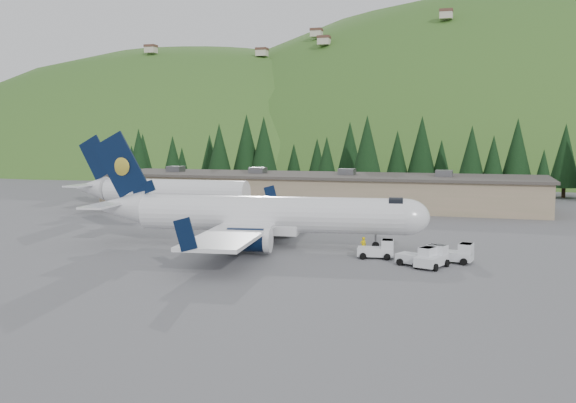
# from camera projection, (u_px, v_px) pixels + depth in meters

# --- Properties ---
(ground) EXTENTS (600.00, 600.00, 0.00)m
(ground) POSITION_uv_depth(u_px,v_px,m) (271.00, 246.00, 65.92)
(ground) COLOR slate
(airliner) EXTENTS (35.54, 33.43, 11.79)m
(airliner) POSITION_uv_depth(u_px,v_px,m) (261.00, 215.00, 65.78)
(airliner) COLOR white
(airliner) RESTS_ON ground
(second_airliner) EXTENTS (27.50, 11.00, 10.05)m
(second_airliner) POSITION_uv_depth(u_px,v_px,m) (157.00, 190.00, 93.76)
(second_airliner) COLOR white
(second_airliner) RESTS_ON ground
(baggage_tug_a) EXTENTS (3.46, 2.32, 1.75)m
(baggage_tug_a) POSITION_uv_depth(u_px,v_px,m) (379.00, 250.00, 59.16)
(baggage_tug_a) COLOR silver
(baggage_tug_a) RESTS_ON ground
(baggage_tug_b) EXTENTS (3.61, 2.50, 1.80)m
(baggage_tug_b) POSITION_uv_depth(u_px,v_px,m) (457.00, 254.00, 57.01)
(baggage_tug_b) COLOR silver
(baggage_tug_b) RESTS_ON ground
(baggage_tug_c) EXTENTS (2.98, 3.83, 1.84)m
(baggage_tug_c) POSITION_uv_depth(u_px,v_px,m) (433.00, 258.00, 55.13)
(baggage_tug_c) COLOR silver
(baggage_tug_c) RESTS_ON ground
(terminal_building) EXTENTS (71.00, 17.00, 6.10)m
(terminal_building) POSITION_uv_depth(u_px,v_px,m) (316.00, 190.00, 103.26)
(terminal_building) COLOR gray
(terminal_building) RESTS_ON ground
(baggage_tug_d) EXTENTS (3.67, 2.96, 1.75)m
(baggage_tug_d) POSITION_uv_depth(u_px,v_px,m) (419.00, 257.00, 55.55)
(baggage_tug_d) COLOR silver
(baggage_tug_d) RESTS_ON ground
(ramp_worker) EXTENTS (0.72, 0.66, 1.66)m
(ramp_worker) POSITION_uv_depth(u_px,v_px,m) (363.00, 246.00, 61.22)
(ramp_worker) COLOR #EDCA00
(ramp_worker) RESTS_ON ground
(tree_line) EXTENTS (112.53, 17.53, 14.40)m
(tree_line) POSITION_uv_depth(u_px,v_px,m) (368.00, 155.00, 122.89)
(tree_line) COLOR black
(tree_line) RESTS_ON ground
(hills) EXTENTS (614.00, 330.00, 300.00)m
(hills) POSITION_uv_depth(u_px,v_px,m) (562.00, 372.00, 256.16)
(hills) COLOR #2A591F
(hills) RESTS_ON ground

